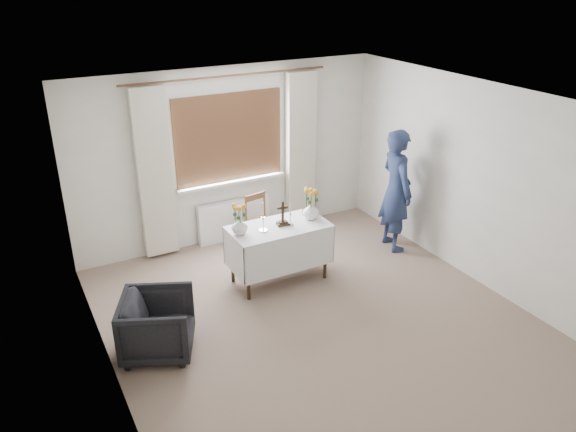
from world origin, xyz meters
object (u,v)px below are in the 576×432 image
object	(u,v)px
person	(396,190)
flower_vase_left	(240,226)
altar_table	(279,253)
wooden_chair	(262,223)
armchair	(158,325)
wooden_cross	(283,213)
flower_vase_right	(311,211)

from	to	relation	value
person	flower_vase_left	distance (m)	2.37
altar_table	flower_vase_left	size ratio (longest dim) A/B	5.98
person	flower_vase_left	size ratio (longest dim) A/B	8.35
wooden_chair	armchair	distance (m)	2.52
wooden_cross	flower_vase_left	xyz separation A→B (m)	(-0.57, 0.02, -0.05)
armchair	wooden_chair	bearing A→B (deg)	-27.12
wooden_chair	armchair	xyz separation A→B (m)	(-1.96, -1.58, -0.07)
altar_table	flower_vase_right	world-z (taller)	flower_vase_right
armchair	person	distance (m)	3.76
person	flower_vase_right	bearing A→B (deg)	101.02
wooden_chair	flower_vase_right	world-z (taller)	flower_vase_right
person	flower_vase_right	size ratio (longest dim) A/B	7.91
wooden_chair	flower_vase_left	distance (m)	1.19
wooden_cross	flower_vase_right	world-z (taller)	wooden_cross
flower_vase_right	armchair	bearing A→B (deg)	-162.28
wooden_chair	flower_vase_right	bearing A→B (deg)	-82.82
wooden_cross	flower_vase_left	world-z (taller)	wooden_cross
person	wooden_cross	distance (m)	1.80
person	wooden_cross	size ratio (longest dim) A/B	5.52
armchair	person	bearing A→B (deg)	-54.00
armchair	altar_table	bearing A→B (deg)	-44.21
altar_table	wooden_chair	bearing A→B (deg)	77.90
altar_table	flower_vase_right	xyz separation A→B (m)	(0.46, 0.00, 0.49)
altar_table	person	xyz separation A→B (m)	(1.86, 0.06, 0.48)
altar_table	armchair	size ratio (longest dim) A/B	1.71
wooden_chair	wooden_cross	distance (m)	1.02
flower_vase_right	wooden_cross	bearing A→B (deg)	179.66
armchair	person	size ratio (longest dim) A/B	0.42
flower_vase_left	flower_vase_right	world-z (taller)	flower_vase_right
wooden_chair	person	world-z (taller)	person
flower_vase_right	person	bearing A→B (deg)	2.40
person	altar_table	bearing A→B (deg)	100.54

